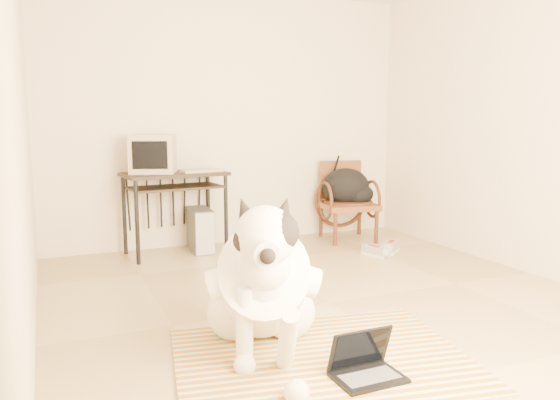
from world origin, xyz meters
TOP-DOWN VIEW (x-y plane):
  - floor at (0.00, 0.00)m, footprint 4.50×4.50m
  - wall_back at (0.00, 2.25)m, footprint 4.50×0.00m
  - wall_left at (-2.00, 0.00)m, footprint 0.00×4.50m
  - wall_right at (2.00, 0.00)m, footprint 0.00×4.50m
  - rug at (-0.51, -0.85)m, footprint 1.81×1.50m
  - dog at (-0.78, -0.62)m, footprint 0.74×1.38m
  - laptop at (-0.42, -1.14)m, footprint 0.36×0.26m
  - computer_desk at (-0.71, 1.93)m, footprint 1.05×0.66m
  - crt_monitor at (-0.91, 1.98)m, footprint 0.52×0.51m
  - desk_keyboard at (-0.45, 1.86)m, footprint 0.42×0.20m
  - pc_tower at (-0.45, 1.95)m, footprint 0.22×0.48m
  - rattan_chair at (1.22, 1.86)m, footprint 0.66×0.64m
  - backpack at (1.21, 1.82)m, footprint 0.56×0.47m
  - sneaker_left at (1.09, 1.06)m, footprint 0.19×0.30m
  - sneaker_right at (1.31, 1.12)m, footprint 0.32×0.30m

SIDE VIEW (x-z plane):
  - floor at x=0.00m, z-range 0.00..0.00m
  - rug at x=-0.51m, z-range 0.00..0.02m
  - sneaker_left at x=1.09m, z-range -0.01..0.09m
  - sneaker_right at x=1.31m, z-range -0.01..0.10m
  - laptop at x=-0.42m, z-range -0.04..0.20m
  - pc_tower at x=-0.45m, z-range 0.00..0.44m
  - dog at x=-0.78m, z-range -0.11..0.90m
  - rattan_chair at x=1.22m, z-range 0.00..0.88m
  - backpack at x=1.21m, z-range 0.39..0.79m
  - computer_desk at x=-0.71m, z-range 0.30..1.12m
  - desk_keyboard at x=-0.45m, z-range 0.83..0.85m
  - crt_monitor at x=-0.91m, z-range 0.83..1.20m
  - wall_back at x=0.00m, z-range -0.90..3.60m
  - wall_left at x=-2.00m, z-range -0.90..3.60m
  - wall_right at x=2.00m, z-range -0.90..3.60m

